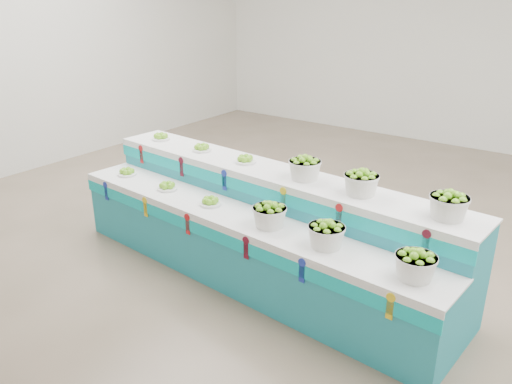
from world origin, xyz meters
TOP-DOWN VIEW (x-y plane):
  - ground at (0.00, 0.00)m, footprint 10.00×10.00m
  - back_wall at (0.00, 5.00)m, footprint 10.00×0.00m
  - display_stand at (-0.25, -0.79)m, footprint 4.21×1.39m
  - plate_lower_left at (-1.94, -0.92)m, footprint 0.23×0.23m
  - plate_lower_mid at (-1.26, -0.97)m, footprint 0.23×0.23m
  - plate_lower_right at (-0.63, -1.02)m, footprint 0.23×0.23m
  - basket_lower_left at (0.11, -1.08)m, footprint 0.33×0.33m
  - basket_lower_mid at (0.70, -1.12)m, footprint 0.33×0.33m
  - basket_lower_right at (1.45, -1.18)m, footprint 0.33×0.33m
  - plate_upper_left at (-1.90, -0.41)m, footprint 0.23×0.23m
  - plate_upper_mid at (-1.22, -0.46)m, footprint 0.23×0.23m
  - plate_upper_right at (-0.59, -0.51)m, footprint 0.23×0.23m
  - basket_upper_left at (0.15, -0.57)m, footprint 0.33×0.33m
  - basket_upper_mid at (0.74, -0.61)m, footprint 0.33×0.33m
  - basket_upper_right at (1.49, -0.67)m, footprint 0.33×0.33m

SIDE VIEW (x-z plane):
  - ground at x=0.00m, z-range 0.00..0.00m
  - display_stand at x=-0.25m, z-range 0.00..1.02m
  - plate_lower_left at x=-1.94m, z-range 0.72..0.81m
  - plate_lower_mid at x=-1.26m, z-range 0.72..0.81m
  - plate_lower_right at x=-0.63m, z-range 0.72..0.81m
  - basket_lower_left at x=0.11m, z-range 0.72..0.94m
  - basket_lower_mid at x=0.70m, z-range 0.72..0.94m
  - basket_lower_right at x=1.45m, z-range 0.72..0.94m
  - plate_upper_left at x=-1.90m, z-range 1.02..1.11m
  - plate_upper_mid at x=-1.22m, z-range 1.02..1.11m
  - plate_upper_right at x=-0.59m, z-range 1.02..1.11m
  - basket_upper_left at x=0.15m, z-range 1.02..1.24m
  - basket_upper_mid at x=0.74m, z-range 1.02..1.24m
  - basket_upper_right at x=1.49m, z-range 1.02..1.24m
  - back_wall at x=0.00m, z-range -3.00..7.00m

